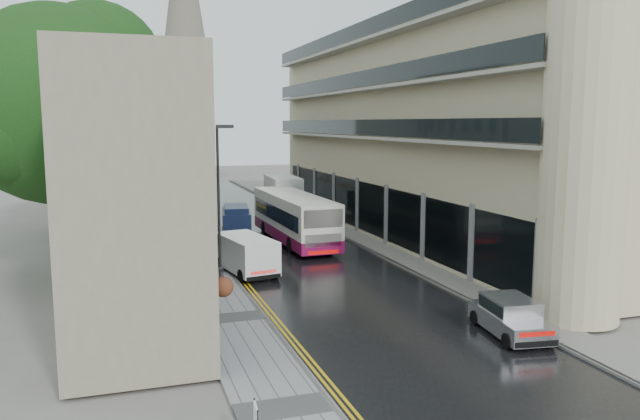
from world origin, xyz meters
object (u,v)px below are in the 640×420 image
pedestrian (199,238)px  lamp_post_far (188,164)px  tree_far (80,145)px  navy_van (224,225)px  lamp_post_near (219,204)px  cream_bus (290,227)px  white_lorry (273,202)px  silver_hatchback (508,329)px  tree_near (59,140)px  white_van (242,262)px

pedestrian → lamp_post_far: bearing=-117.1°
tree_far → navy_van: 11.80m
lamp_post_far → lamp_post_near: bearing=-96.9°
tree_far → cream_bus: bearing=-40.9°
white_lorry → pedestrian: bearing=-123.7°
lamp_post_far → white_lorry: bearing=-30.7°
cream_bus → tree_far: bearing=138.1°
lamp_post_far → tree_far: bearing=-168.6°
lamp_post_near → lamp_post_far: 18.18m
white_lorry → cream_bus: bearing=-94.9°
silver_hatchback → lamp_post_near: lamp_post_near is taller
white_lorry → tree_far: bearing=-179.6°
lamp_post_near → lamp_post_far: size_ratio=0.83×
white_lorry → pedestrian: white_lorry is taller
tree_near → lamp_post_far: bearing=62.9°
tree_near → cream_bus: 13.71m
white_lorry → silver_hatchback: white_lorry is taller
cream_bus → lamp_post_far: lamp_post_far is taller
white_van → pedestrian: bearing=88.8°
silver_hatchback → pedestrian: bearing=121.4°
tree_far → navy_van: size_ratio=2.75×
lamp_post_near → pedestrian: bearing=89.6°
tree_near → white_lorry: size_ratio=1.98×
white_van → navy_van: size_ratio=0.98×
tree_far → pedestrian: size_ratio=6.67×
pedestrian → lamp_post_near: (0.18, -6.39, 2.83)m
tree_far → white_lorry: tree_far is taller
white_lorry → lamp_post_near: size_ratio=0.93×
white_lorry → white_van: size_ratio=1.57×
tree_far → white_van: 19.02m
white_lorry → navy_van: bearing=-127.5°
tree_far → white_lorry: (13.42, -0.61, -4.37)m
white_lorry → white_van: 16.84m
white_lorry → lamp_post_far: size_ratio=0.77×
white_van → pedestrian: white_van is taller
white_lorry → lamp_post_near: 16.76m
tree_far → pedestrian: (6.76, -9.54, -5.18)m
tree_near → white_van: bearing=-23.1°
silver_hatchback → navy_van: (-6.11, 22.22, 0.44)m
tree_near → pedestrian: (7.06, 3.46, -5.89)m
tree_near → cream_bus: tree_near is taller
cream_bus → silver_hatchback: 18.06m
silver_hatchback → pedestrian: pedestrian is taller
tree_near → lamp_post_far: size_ratio=1.53×
tree_far → cream_bus: (12.05, -10.44, -4.65)m
silver_hatchback → white_van: 13.69m
tree_near → lamp_post_near: (7.24, -2.93, -3.06)m
tree_far → pedestrian: 12.79m
navy_van → tree_far: bearing=154.3°
cream_bus → pedestrian: bearing=169.4°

